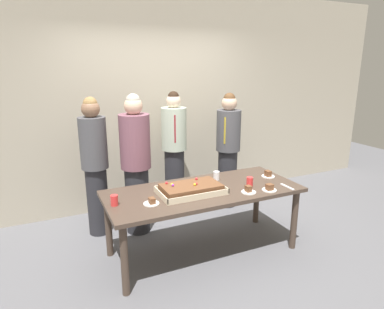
{
  "coord_description": "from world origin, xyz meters",
  "views": [
    {
      "loc": [
        -1.49,
        -2.93,
        1.99
      ],
      "look_at": [
        -0.06,
        0.15,
        1.07
      ],
      "focal_mm": 31.31,
      "sensor_mm": 36.0,
      "label": 1
    }
  ],
  "objects": [
    {
      "name": "cake_server_utensil",
      "position": [
        0.84,
        -0.31,
        0.73
      ],
      "size": [
        0.03,
        0.2,
        0.01
      ],
      "primitive_type": "cube",
      "color": "silver",
      "rests_on": "party_table"
    },
    {
      "name": "plated_slice_near_left",
      "position": [
        0.38,
        -0.27,
        0.75
      ],
      "size": [
        0.15,
        0.15,
        0.07
      ],
      "color": "white",
      "rests_on": "party_table"
    },
    {
      "name": "interior_back_panel",
      "position": [
        0.0,
        1.6,
        1.5
      ],
      "size": [
        8.0,
        0.12,
        3.0
      ],
      "primitive_type": "cube",
      "color": "#B2A893",
      "rests_on": "ground_plane"
    },
    {
      "name": "ground_plane",
      "position": [
        0.0,
        0.0,
        0.0
      ],
      "size": [
        12.0,
        12.0,
        0.0
      ],
      "primitive_type": "plane",
      "color": "#5B5B60"
    },
    {
      "name": "drink_cup_middle",
      "position": [
        0.27,
        0.21,
        0.77
      ],
      "size": [
        0.07,
        0.07,
        0.1
      ],
      "primitive_type": "cylinder",
      "color": "white",
      "rests_on": "party_table"
    },
    {
      "name": "person_far_right_suit",
      "position": [
        0.88,
        0.99,
        0.84
      ],
      "size": [
        0.34,
        0.34,
        1.62
      ],
      "rotation": [
        0.0,
        0.0,
        -2.37
      ],
      "color": "#28282D",
      "rests_on": "ground_plane"
    },
    {
      "name": "drink_cup_nearest",
      "position": [
        -0.93,
        -0.02,
        0.77
      ],
      "size": [
        0.07,
        0.07,
        0.1
      ],
      "primitive_type": "cylinder",
      "color": "red",
      "rests_on": "party_table"
    },
    {
      "name": "drink_cup_far_end",
      "position": [
        0.5,
        -0.12,
        0.77
      ],
      "size": [
        0.07,
        0.07,
        0.1
      ],
      "primitive_type": "cylinder",
      "color": "red",
      "rests_on": "party_table"
    },
    {
      "name": "person_green_shirt_behind",
      "position": [
        -0.51,
        0.76,
        0.87
      ],
      "size": [
        0.35,
        0.35,
        1.68
      ],
      "rotation": [
        0.0,
        0.0,
        -1.16
      ],
      "color": "#28282D",
      "rests_on": "ground_plane"
    },
    {
      "name": "party_table",
      "position": [
        0.0,
        0.0,
        0.65
      ],
      "size": [
        2.05,
        0.86,
        0.72
      ],
      "color": "#47382D",
      "rests_on": "ground_plane"
    },
    {
      "name": "person_striped_tie_right",
      "position": [
        -0.95,
        0.92,
        0.87
      ],
      "size": [
        0.31,
        0.31,
        1.65
      ],
      "rotation": [
        0.0,
        0.0,
        -0.88
      ],
      "color": "#28282D",
      "rests_on": "ground_plane"
    },
    {
      "name": "plated_slice_near_right",
      "position": [
        -0.61,
        -0.14,
        0.74
      ],
      "size": [
        0.15,
        0.15,
        0.06
      ],
      "color": "white",
      "rests_on": "party_table"
    },
    {
      "name": "plated_slice_far_right",
      "position": [
        0.86,
        0.05,
        0.75
      ],
      "size": [
        0.15,
        0.15,
        0.08
      ],
      "color": "white",
      "rests_on": "party_table"
    },
    {
      "name": "person_serving_front",
      "position": [
        0.13,
        1.13,
        0.86
      ],
      "size": [
        0.33,
        0.33,
        1.66
      ],
      "rotation": [
        0.0,
        0.0,
        -1.81
      ],
      "color": "#28282D",
      "rests_on": "ground_plane"
    },
    {
      "name": "sheet_cake",
      "position": [
        -0.16,
        -0.03,
        0.77
      ],
      "size": [
        0.66,
        0.4,
        0.11
      ],
      "color": "beige",
      "rests_on": "party_table"
    },
    {
      "name": "plated_slice_far_left",
      "position": [
        0.61,
        -0.32,
        0.75
      ],
      "size": [
        0.15,
        0.15,
        0.07
      ],
      "color": "white",
      "rests_on": "party_table"
    }
  ]
}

